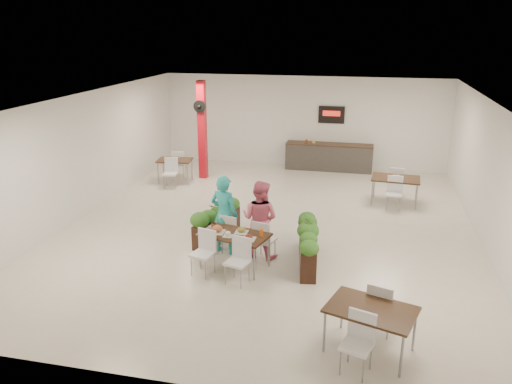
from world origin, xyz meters
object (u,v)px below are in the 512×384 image
Objects in this scene: planter_left at (217,219)px; side_table_b at (395,181)px; diner_man at (224,215)px; side_table_a at (175,163)px; main_table at (234,239)px; diner_woman at (260,219)px; planter_right at (308,241)px; red_column at (202,129)px; service_counter at (329,156)px; side_table_c at (371,315)px.

planter_left is 5.50m from side_table_b.
side_table_a is (-3.04, 4.76, -0.27)m from diner_man.
diner_man is (-0.39, 0.65, 0.26)m from main_table.
diner_woman reaches higher than planter_right.
service_counter is at bearing 25.00° from red_column.
side_table_a is (-4.73, -2.54, 0.13)m from service_counter.
red_column is 1.83× the size of planter_left.
main_table and side_table_b have the same top height.
planter_right is 1.19× the size of side_table_c.
planter_left is (1.92, -4.76, -1.15)m from red_column.
red_column is at bearing 140.96° from side_table_c.
main_table is 5.97m from side_table_b.
main_table is 0.80m from diner_woman.
planter_right is (2.25, -0.83, 0.01)m from planter_left.
side_table_b is at bearing -110.81° from diner_woman.
diner_man is at bearing -60.55° from planter_left.
planter_left is at bearing -68.06° from red_column.
diner_woman is 1.04× the size of side_table_a.
side_table_c is at bearing -39.80° from main_table.
planter_right is (1.06, -0.14, -0.36)m from diner_woman.
main_table is 1.09× the size of diner_woman.
red_column is 6.74m from main_table.
service_counter reaches higher than diner_man.
side_table_c is (1.48, -10.28, 0.14)m from service_counter.
planter_right is (4.17, -5.58, -1.14)m from red_column.
diner_man reaches higher than side_table_a.
main_table is at bearing -59.87° from planter_left.
planter_right is at bearing -53.26° from red_column.
diner_woman is (0.80, 0.00, -0.03)m from diner_man.
side_table_c is (3.56, -3.66, 0.14)m from planter_left.
side_table_a is at bearing 134.99° from planter_right.
side_table_a is (-0.74, -0.68, -1.02)m from red_column.
red_column is at bearing 113.83° from main_table.
main_table and side_table_c have the same top height.
side_table_b is 7.23m from side_table_c.
red_column is 1.86× the size of diner_woman.
red_column is at bearing -45.53° from diner_woman.
service_counter reaches higher than diner_woman.
main_table is 1.57m from planter_right.
diner_woman is 5.20m from side_table_b.
planter_right is at bearing 132.74° from side_table_c.
diner_man is 1.91m from planter_right.
side_table_b is (4.21, 3.54, 0.14)m from planter_left.
planter_left is (-2.08, -6.62, 0.00)m from service_counter.
service_counter is (4.00, 1.86, -1.15)m from red_column.
red_column is 6.31m from diner_woman.
planter_right reaches higher than side_table_b.
side_table_b is 0.99× the size of side_table_c.
diner_man is 4.36m from side_table_c.
diner_man is at bearing -103.07° from service_counter.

